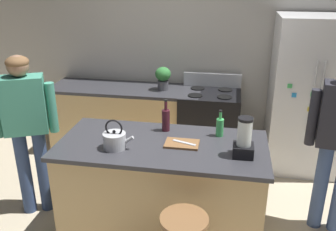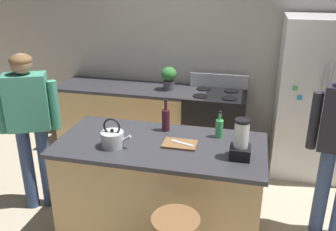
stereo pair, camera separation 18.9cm
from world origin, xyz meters
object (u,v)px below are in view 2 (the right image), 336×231
(bottle_wine, at_px, (166,119))
(cutting_board, at_px, (180,144))
(refrigerator, at_px, (316,99))
(potted_plant, at_px, (169,77))
(kitchen_island, at_px, (161,186))
(stove_range, at_px, (214,126))
(blender_appliance, at_px, (241,142))
(tea_kettle, at_px, (113,138))
(bottle_soda, at_px, (219,128))
(person_by_island_left, at_px, (29,119))
(chef_knife, at_px, (182,143))

(bottle_wine, bearing_deg, cutting_board, -55.03)
(refrigerator, height_order, potted_plant, refrigerator)
(kitchen_island, bearing_deg, stove_range, 77.81)
(refrigerator, bearing_deg, kitchen_island, -135.18)
(blender_appliance, height_order, tea_kettle, blender_appliance)
(refrigerator, bearing_deg, cutting_board, -131.56)
(stove_range, height_order, cutting_board, stove_range)
(blender_appliance, xyz_separation_m, bottle_soda, (-0.21, 0.36, -0.05))
(refrigerator, relative_size, bottle_soda, 7.41)
(refrigerator, xyz_separation_m, blender_appliance, (-0.80, -1.61, 0.11))
(blender_appliance, bearing_deg, bottle_wine, 151.40)
(person_by_island_left, distance_m, potted_plant, 1.83)
(refrigerator, distance_m, bottle_soda, 1.61)
(blender_appliance, xyz_separation_m, tea_kettle, (-1.10, -0.05, -0.07))
(blender_appliance, height_order, cutting_board, blender_appliance)
(refrigerator, bearing_deg, potted_plant, 178.40)
(blender_appliance, height_order, chef_knife, blender_appliance)
(stove_range, relative_size, bottle_wine, 3.47)
(kitchen_island, relative_size, potted_plant, 6.25)
(refrigerator, height_order, bottle_wine, refrigerator)
(refrigerator, relative_size, chef_knife, 8.62)
(kitchen_island, bearing_deg, refrigerator, 44.82)
(kitchen_island, height_order, refrigerator, refrigerator)
(bottle_soda, bearing_deg, stove_range, 97.54)
(refrigerator, bearing_deg, blender_appliance, -116.39)
(stove_range, bearing_deg, potted_plant, 177.62)
(blender_appliance, height_order, bottle_wine, blender_appliance)
(blender_appliance, bearing_deg, refrigerator, 63.61)
(refrigerator, bearing_deg, bottle_soda, -129.01)
(stove_range, relative_size, cutting_board, 3.66)
(kitchen_island, height_order, bottle_wine, bottle_wine)
(person_by_island_left, relative_size, tea_kettle, 6.00)
(kitchen_island, height_order, stove_range, stove_range)
(refrigerator, bearing_deg, stove_range, 178.80)
(person_by_island_left, relative_size, potted_plant, 5.51)
(tea_kettle, bearing_deg, kitchen_island, 22.95)
(stove_range, distance_m, potted_plant, 0.88)
(tea_kettle, bearing_deg, bottle_soda, 25.15)
(tea_kettle, distance_m, cutting_board, 0.59)
(blender_appliance, distance_m, tea_kettle, 1.10)
(stove_range, bearing_deg, cutting_board, -95.61)
(bottle_soda, bearing_deg, blender_appliance, -59.90)
(tea_kettle, bearing_deg, blender_appliance, 2.65)
(kitchen_island, xyz_separation_m, refrigerator, (1.51, 1.50, 0.49))
(kitchen_island, distance_m, refrigerator, 2.18)
(stove_range, distance_m, bottle_soda, 1.39)
(kitchen_island, bearing_deg, blender_appliance, -9.05)
(kitchen_island, distance_m, bottle_soda, 0.78)
(bottle_wine, height_order, tea_kettle, bottle_wine)
(bottle_soda, bearing_deg, person_by_island_left, -173.91)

